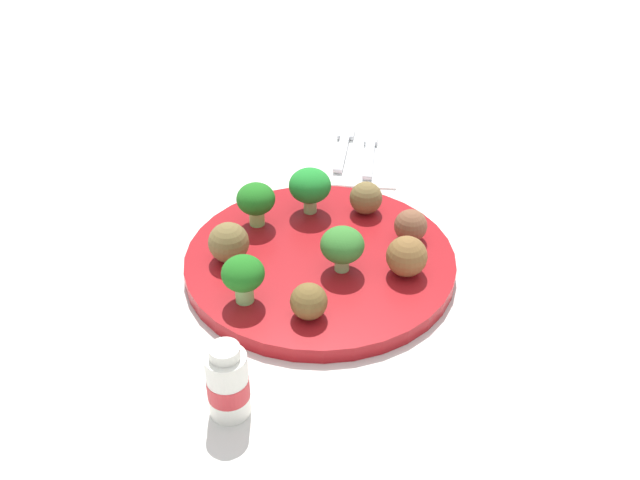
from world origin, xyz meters
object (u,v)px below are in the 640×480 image
object	(u,v)px
broccoli_floret_center	(310,186)
fork	(343,146)
broccoli_floret_near_rim	(243,275)
meatball_mid_right	(366,198)
plate	(320,262)
meatball_near_rim	(411,226)
broccoli_floret_back_right	(256,200)
knife	(370,147)
napkin	(356,152)
meatball_far_rim	(309,301)
meatball_mid_left	(407,256)
broccoli_floret_mid_left	(342,246)
yogurt_bottle	(228,383)
meatball_front_right	(229,242)

from	to	relation	value
broccoli_floret_center	fork	xyz separation A→B (m)	(0.18, -0.01, -0.04)
broccoli_floret_near_rim	meatball_mid_right	bearing A→B (deg)	-28.70
plate	meatball_near_rim	distance (m)	0.10
broccoli_floret_back_right	knife	world-z (taller)	broccoli_floret_back_right
plate	broccoli_floret_back_right	xyz separation A→B (m)	(0.05, 0.08, 0.04)
napkin	knife	distance (m)	0.02
broccoli_floret_near_rim	meatball_mid_right	world-z (taller)	broccoli_floret_near_rim
broccoli_floret_back_right	meatball_far_rim	size ratio (longest dim) A/B	1.41
plate	meatball_mid_left	distance (m)	0.09
broccoli_floret_center	meatball_near_rim	bearing A→B (deg)	-107.17
broccoli_floret_mid_left	meatball_mid_right	size ratio (longest dim) A/B	1.31
broccoli_floret_center	knife	distance (m)	0.19
fork	knife	world-z (taller)	same
meatball_near_rim	knife	world-z (taller)	meatball_near_rim
knife	broccoli_floret_center	bearing A→B (deg)	165.06
broccoli_floret_center	broccoli_floret_mid_left	bearing A→B (deg)	-152.87
fork	plate	bearing A→B (deg)	-176.97
plate	yogurt_bottle	distance (m)	0.21
meatball_mid_right	fork	xyz separation A→B (m)	(0.17, 0.05, -0.03)
plate	meatball_far_rim	world-z (taller)	meatball_far_rim
broccoli_floret_mid_left	napkin	bearing A→B (deg)	4.44
fork	meatball_mid_left	bearing A→B (deg)	-159.18
broccoli_floret_near_rim	broccoli_floret_center	bearing A→B (deg)	-11.52
meatball_mid_right	fork	world-z (taller)	meatball_mid_right
broccoli_floret_back_right	fork	world-z (taller)	broccoli_floret_back_right
meatball_mid_left	yogurt_bottle	bearing A→B (deg)	145.83
broccoli_floret_back_right	knife	xyz separation A→B (m)	(0.21, -0.10, -0.04)
plate	broccoli_floret_back_right	size ratio (longest dim) A/B	5.68
fork	broccoli_floret_mid_left	bearing A→B (deg)	-171.91
plate	broccoli_floret_center	xyz separation A→B (m)	(0.08, 0.03, 0.04)
meatball_mid_right	yogurt_bottle	distance (m)	0.30
meatball_front_right	knife	size ratio (longest dim) A/B	0.29
broccoli_floret_near_rim	meatball_mid_left	size ratio (longest dim) A/B	1.19
broccoli_floret_mid_left	meatball_front_right	distance (m)	0.12
broccoli_floret_center	napkin	distance (m)	0.18
meatball_near_rim	meatball_front_right	bearing A→B (deg)	110.36
meatball_mid_right	yogurt_bottle	bearing A→B (deg)	165.49
broccoli_floret_mid_left	meatball_mid_right	world-z (taller)	broccoli_floret_mid_left
meatball_mid_left	broccoli_floret_mid_left	bearing A→B (deg)	94.65
broccoli_floret_back_right	meatball_near_rim	world-z (taller)	broccoli_floret_back_right
meatball_near_rim	meatball_mid_right	xyz separation A→B (m)	(0.05, 0.05, 0.00)
broccoli_floret_back_right	yogurt_bottle	size ratio (longest dim) A/B	0.68
broccoli_floret_center	fork	size ratio (longest dim) A/B	0.44
broccoli_floret_mid_left	yogurt_bottle	xyz separation A→B (m)	(-0.19, 0.07, -0.01)
meatball_near_rim	meatball_front_right	size ratio (longest dim) A/B	0.84
broccoli_floret_back_right	napkin	world-z (taller)	broccoli_floret_back_right
broccoli_floret_near_rim	knife	xyz separation A→B (m)	(0.34, -0.08, -0.04)
meatball_near_rim	fork	world-z (taller)	meatball_near_rim
broccoli_floret_near_rim	meatball_far_rim	bearing A→B (deg)	-100.18
broccoli_floret_mid_left	fork	distance (m)	0.28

